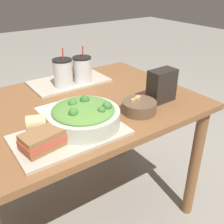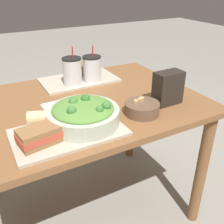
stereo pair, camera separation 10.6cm
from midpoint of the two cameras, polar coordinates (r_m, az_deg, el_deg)
ground_plane at (r=1.74m, az=-3.06°, el=-20.22°), size 12.00×12.00×0.00m
dining_table at (r=1.34m, az=-3.73°, el=-1.99°), size 1.15×0.83×0.74m
tray_near at (r=1.03m, az=-6.53°, el=-4.51°), size 0.43×0.26×0.01m
tray_far at (r=1.55m, az=-5.25°, el=6.93°), size 0.43×0.26×0.01m
salad_bowl at (r=1.05m, az=-3.38°, el=-0.39°), size 0.29×0.29×0.11m
soup_bowl at (r=1.17m, az=9.13°, el=0.83°), size 0.16×0.16×0.07m
sandwich_near at (r=0.96m, az=-12.55°, el=-5.17°), size 0.16×0.11×0.06m
baguette_near at (r=1.07m, az=-11.35°, el=-1.27°), size 0.15×0.11×0.06m
sandwich_far at (r=1.62m, az=-3.70°, el=9.44°), size 0.17×0.12×0.06m
baguette_far at (r=1.65m, az=-4.11°, el=9.61°), size 0.11×0.08×0.06m
drink_cup_dark at (r=1.45m, az=-6.52°, el=8.59°), size 0.10×0.10×0.21m
drink_cup_red at (r=1.49m, az=-2.31°, el=9.22°), size 0.10×0.10×0.20m
chip_bag at (r=1.28m, az=14.44°, el=5.05°), size 0.14×0.08×0.16m
napkin_folded at (r=1.26m, az=-9.13°, el=1.41°), size 0.15×0.11×0.00m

